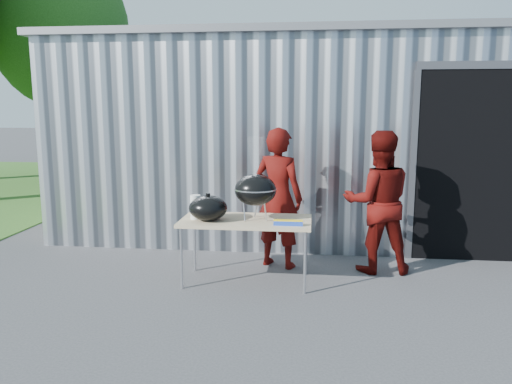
# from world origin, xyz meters

# --- Properties ---
(ground) EXTENTS (80.00, 80.00, 0.00)m
(ground) POSITION_xyz_m (0.00, 0.00, 0.00)
(ground) COLOR #3A3A3C
(building) EXTENTS (8.20, 6.20, 3.10)m
(building) POSITION_xyz_m (0.92, 4.59, 1.54)
(building) COLOR silver
(building) RESTS_ON ground
(tree_far) EXTENTS (3.86, 3.86, 6.39)m
(tree_far) POSITION_xyz_m (-6.50, 9.00, 4.16)
(tree_far) COLOR #442D19
(tree_far) RESTS_ON ground
(folding_table) EXTENTS (1.50, 0.75, 0.75)m
(folding_table) POSITION_xyz_m (-0.01, 0.51, 0.71)
(folding_table) COLOR tan
(folding_table) RESTS_ON ground
(kettle_grill) EXTENTS (0.49, 0.49, 0.95)m
(kettle_grill) POSITION_xyz_m (0.10, 0.50, 1.16)
(kettle_grill) COLOR black
(kettle_grill) RESTS_ON folding_table
(grill_lid) EXTENTS (0.44, 0.44, 0.32)m
(grill_lid) POSITION_xyz_m (-0.43, 0.41, 0.89)
(grill_lid) COLOR black
(grill_lid) RESTS_ON folding_table
(paper_towels) EXTENTS (0.12, 0.12, 0.28)m
(paper_towels) POSITION_xyz_m (-0.59, 0.46, 0.89)
(paper_towels) COLOR white
(paper_towels) RESTS_ON folding_table
(white_tub) EXTENTS (0.20, 0.15, 0.10)m
(white_tub) POSITION_xyz_m (-0.56, 0.74, 0.80)
(white_tub) COLOR white
(white_tub) RESTS_ON folding_table
(foil_box) EXTENTS (0.32, 0.06, 0.06)m
(foil_box) POSITION_xyz_m (0.49, 0.26, 0.78)
(foil_box) COLOR #1C42BA
(foil_box) RESTS_ON folding_table
(person_cook) EXTENTS (0.76, 0.63, 1.78)m
(person_cook) POSITION_xyz_m (0.32, 1.14, 0.89)
(person_cook) COLOR #450806
(person_cook) RESTS_ON ground
(person_bystander) EXTENTS (0.91, 0.73, 1.75)m
(person_bystander) POSITION_xyz_m (1.55, 1.09, 0.88)
(person_bystander) COLOR #450806
(person_bystander) RESTS_ON ground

